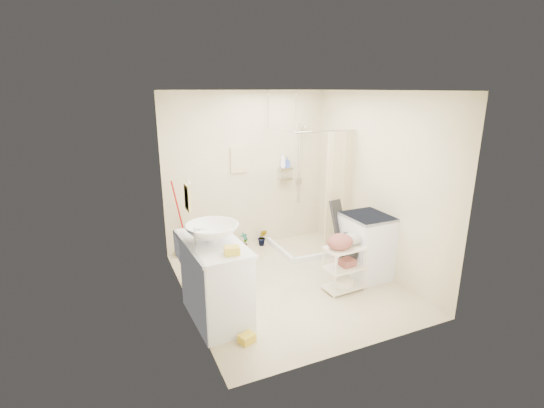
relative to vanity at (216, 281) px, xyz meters
The scene contains 23 objects.
floor 1.32m from the vanity, 20.11° to the left, with size 3.20×3.20×0.00m, color beige.
ceiling 2.46m from the vanity, 20.11° to the left, with size 2.80×3.20×0.04m, color silver.
wall_back 2.48m from the vanity, 60.19° to the left, with size 2.80×0.04×2.60m, color beige.
wall_front 1.85m from the vanity, 45.37° to the right, with size 2.80×0.04×2.60m, color beige.
wall_left 0.96m from the vanity, 119.47° to the left, with size 0.04×3.20×2.60m, color beige.
wall_right 2.72m from the vanity, ahead, with size 0.04×3.20×2.60m, color beige.
vanity is the anchor object (origin of this frame).
sink 0.58m from the vanity, 89.04° to the left, with size 0.61×0.61×0.21m, color white.
counter_basket 0.64m from the vanity, 76.29° to the right, with size 0.16×0.12×0.09m, color gold.
floor_basket 0.74m from the vanity, 75.11° to the right, with size 0.24×0.18×0.13m, color yellow.
toilet 0.87m from the vanity, 82.06° to the left, with size 0.45×0.79×0.81m, color silver.
mop 1.96m from the vanity, 91.48° to the left, with size 0.12×0.12×1.28m, color #9E0F09, non-canonical shape.
potted_plant_a 2.12m from the vanity, 61.01° to the left, with size 0.15×0.10×0.29m, color brown.
potted_plant_b 2.31m from the vanity, 53.77° to the left, with size 0.16×0.13×0.30m, color brown.
hanging_towel 2.47m from the vanity, 63.26° to the left, with size 0.28×0.03×0.42m, color beige.
towel_ring 1.04m from the vanity, 134.39° to the left, with size 0.04×0.22×0.34m, color #F6E896, non-canonical shape.
tp_holder 0.57m from the vanity, 112.85° to the left, with size 0.08×0.12×0.14m, color silver, non-canonical shape.
shower 2.56m from the vanity, 36.27° to the left, with size 1.10×1.10×2.10m, color white, non-canonical shape.
shampoo_bottle_a 2.83m from the vanity, 47.61° to the left, with size 0.09×0.09×0.24m, color white.
shampoo_bottle_b 2.87m from the vanity, 46.36° to the left, with size 0.08×0.08×0.17m, color #4058B3.
washing_machine 2.31m from the vanity, ahead, with size 0.63×0.65×0.92m, color silver.
laundry_rack 1.76m from the vanity, ahead, with size 0.54×0.32×0.74m, color beige, non-canonical shape.
ironing_board 2.08m from the vanity, 12.88° to the left, with size 0.32×0.09×1.12m, color black, non-canonical shape.
Camera 1 is at (-2.23, -4.46, 2.63)m, focal length 26.00 mm.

